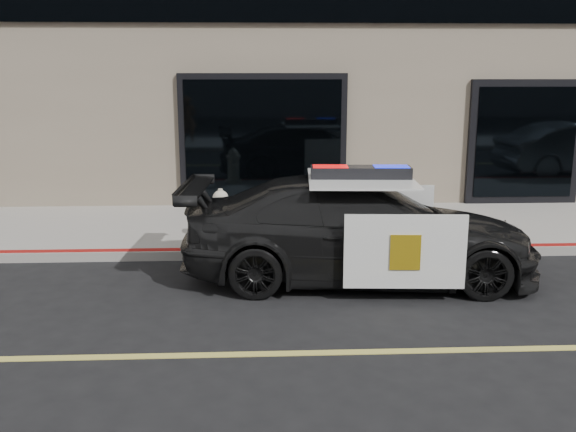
{
  "coord_description": "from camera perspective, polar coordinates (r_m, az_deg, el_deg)",
  "views": [
    {
      "loc": [
        -1.1,
        -6.31,
        2.96
      ],
      "look_at": [
        -0.7,
        2.2,
        1.0
      ],
      "focal_mm": 40.0,
      "sensor_mm": 36.0,
      "label": 1
    }
  ],
  "objects": [
    {
      "name": "ground",
      "position": [
        7.06,
        6.69,
        -11.94
      ],
      "size": [
        120.0,
        120.0,
        0.0
      ],
      "primitive_type": "plane",
      "color": "black",
      "rests_on": "ground"
    },
    {
      "name": "fire_hydrant",
      "position": [
        10.66,
        -5.99,
        -0.09
      ],
      "size": [
        0.4,
        0.56,
        0.89
      ],
      "color": "beige",
      "rests_on": "sidewalk_n"
    },
    {
      "name": "sidewalk_n",
      "position": [
        11.97,
        2.7,
        -1.01
      ],
      "size": [
        60.0,
        3.5,
        0.15
      ],
      "primitive_type": "cube",
      "color": "gray",
      "rests_on": "ground"
    },
    {
      "name": "police_car",
      "position": [
        9.17,
        6.37,
        -1.17
      ],
      "size": [
        2.65,
        5.25,
        1.64
      ],
      "color": "black",
      "rests_on": "ground"
    }
  ]
}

